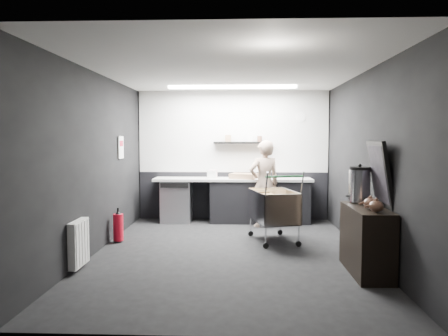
{
  "coord_description": "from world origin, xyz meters",
  "views": [
    {
      "loc": [
        0.18,
        -6.42,
        1.73
      ],
      "look_at": [
        -0.09,
        0.4,
        1.25
      ],
      "focal_mm": 35.0,
      "sensor_mm": 36.0,
      "label": 1
    }
  ],
  "objects": [
    {
      "name": "floor",
      "position": [
        0.0,
        0.0,
        0.0
      ],
      "size": [
        5.5,
        5.5,
        0.0
      ],
      "primitive_type": "plane",
      "color": "black",
      "rests_on": "ground"
    },
    {
      "name": "ceiling",
      "position": [
        0.0,
        0.0,
        2.7
      ],
      "size": [
        5.5,
        5.5,
        0.0
      ],
      "primitive_type": "plane",
      "rotation": [
        3.14,
        0.0,
        0.0
      ],
      "color": "silver",
      "rests_on": "wall_back"
    },
    {
      "name": "wall_back",
      "position": [
        0.0,
        2.75,
        1.35
      ],
      "size": [
        5.5,
        0.0,
        5.5
      ],
      "primitive_type": "plane",
      "rotation": [
        1.57,
        0.0,
        0.0
      ],
      "color": "black",
      "rests_on": "floor"
    },
    {
      "name": "wall_front",
      "position": [
        0.0,
        -2.75,
        1.35
      ],
      "size": [
        5.5,
        0.0,
        5.5
      ],
      "primitive_type": "plane",
      "rotation": [
        -1.57,
        0.0,
        0.0
      ],
      "color": "black",
      "rests_on": "floor"
    },
    {
      "name": "wall_left",
      "position": [
        -2.0,
        0.0,
        1.35
      ],
      "size": [
        0.0,
        5.5,
        5.5
      ],
      "primitive_type": "plane",
      "rotation": [
        1.57,
        0.0,
        1.57
      ],
      "color": "black",
      "rests_on": "floor"
    },
    {
      "name": "wall_right",
      "position": [
        2.0,
        0.0,
        1.35
      ],
      "size": [
        0.0,
        5.5,
        5.5
      ],
      "primitive_type": "plane",
      "rotation": [
        1.57,
        0.0,
        -1.57
      ],
      "color": "black",
      "rests_on": "floor"
    },
    {
      "name": "kitchen_wall_panel",
      "position": [
        0.0,
        2.73,
        1.85
      ],
      "size": [
        3.95,
        0.02,
        1.7
      ],
      "primitive_type": "cube",
      "color": "silver",
      "rests_on": "wall_back"
    },
    {
      "name": "dado_panel",
      "position": [
        0.0,
        2.73,
        0.5
      ],
      "size": [
        3.95,
        0.02,
        1.0
      ],
      "primitive_type": "cube",
      "color": "black",
      "rests_on": "wall_back"
    },
    {
      "name": "floating_shelf",
      "position": [
        0.2,
        2.62,
        1.62
      ],
      "size": [
        1.2,
        0.22,
        0.04
      ],
      "primitive_type": "cube",
      "color": "black",
      "rests_on": "wall_back"
    },
    {
      "name": "wall_clock",
      "position": [
        1.4,
        2.72,
        2.15
      ],
      "size": [
        0.2,
        0.03,
        0.2
      ],
      "primitive_type": "cylinder",
      "rotation": [
        1.57,
        0.0,
        0.0
      ],
      "color": "white",
      "rests_on": "wall_back"
    },
    {
      "name": "poster",
      "position": [
        -1.98,
        1.3,
        1.55
      ],
      "size": [
        0.02,
        0.3,
        0.4
      ],
      "primitive_type": "cube",
      "color": "white",
      "rests_on": "wall_left"
    },
    {
      "name": "poster_red_band",
      "position": [
        -1.98,
        1.3,
        1.62
      ],
      "size": [
        0.02,
        0.22,
        0.1
      ],
      "primitive_type": "cube",
      "color": "#B5162F",
      "rests_on": "poster"
    },
    {
      "name": "radiator",
      "position": [
        -1.94,
        -0.9,
        0.35
      ],
      "size": [
        0.1,
        0.5,
        0.6
      ],
      "primitive_type": "cube",
      "color": "white",
      "rests_on": "wall_left"
    },
    {
      "name": "ceiling_strip",
      "position": [
        0.0,
        1.85,
        2.67
      ],
      "size": [
        2.4,
        0.2,
        0.04
      ],
      "primitive_type": "cube",
      "color": "white",
      "rests_on": "ceiling"
    },
    {
      "name": "prep_counter",
      "position": [
        0.14,
        2.42,
        0.46
      ],
      "size": [
        3.2,
        0.61,
        0.9
      ],
      "color": "black",
      "rests_on": "floor"
    },
    {
      "name": "person",
      "position": [
        0.62,
        1.97,
        0.84
      ],
      "size": [
        0.71,
        0.57,
        1.67
      ],
      "primitive_type": "imported",
      "rotation": [
        0.0,
        0.0,
        3.46
      ],
      "color": "beige",
      "rests_on": "floor"
    },
    {
      "name": "shopping_cart",
      "position": [
        0.71,
        0.78,
        0.55
      ],
      "size": [
        0.86,
        1.18,
        1.15
      ],
      "color": "silver",
      "rests_on": "floor"
    },
    {
      "name": "sideboard",
      "position": [
        1.78,
        -0.86,
        0.54
      ],
      "size": [
        0.48,
        1.13,
        1.69
      ],
      "color": "black",
      "rests_on": "floor"
    },
    {
      "name": "fire_extinguisher",
      "position": [
        -1.85,
        0.61,
        0.26
      ],
      "size": [
        0.16,
        0.16,
        0.54
      ],
      "color": "red",
      "rests_on": "floor"
    },
    {
      "name": "cardboard_box",
      "position": [
        0.22,
        2.37,
        0.95
      ],
      "size": [
        0.6,
        0.52,
        0.1
      ],
      "primitive_type": "cube",
      "rotation": [
        0.0,
        0.0,
        -0.3
      ],
      "color": "#977250",
      "rests_on": "prep_counter"
    },
    {
      "name": "pink_tub",
      "position": [
        -0.4,
        2.42,
        0.99
      ],
      "size": [
        0.18,
        0.18,
        0.18
      ],
      "primitive_type": "cylinder",
      "color": "silver",
      "rests_on": "prep_counter"
    },
    {
      "name": "white_container",
      "position": [
        -0.42,
        2.37,
        0.98
      ],
      "size": [
        0.18,
        0.15,
        0.15
      ],
      "primitive_type": "cube",
      "rotation": [
        0.0,
        0.0,
        -0.09
      ],
      "color": "white",
      "rests_on": "prep_counter"
    }
  ]
}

